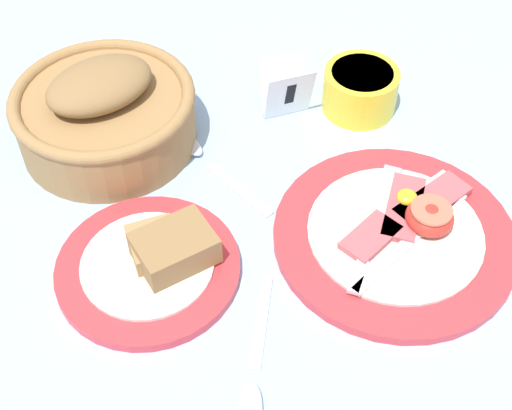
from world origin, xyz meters
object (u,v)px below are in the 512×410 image
(bread_basket, at_px, (105,112))
(number_card, at_px, (286,90))
(teaspoon_by_saucer, at_px, (251,390))
(teaspoon_near_cup, at_px, (197,152))
(sugar_cup, at_px, (360,89))
(breakfast_plate, at_px, (398,232))
(bread_plate, at_px, (154,262))

(bread_basket, relative_size, number_card, 2.95)
(teaspoon_by_saucer, relative_size, teaspoon_near_cup, 0.99)
(bread_basket, xyz_separation_m, number_card, (0.22, -0.02, -0.01))
(teaspoon_near_cup, bearing_deg, sugar_cup, -108.51)
(sugar_cup, xyz_separation_m, teaspoon_by_saucer, (-0.26, -0.33, -0.02))
(teaspoon_by_saucer, bearing_deg, breakfast_plate, 146.33)
(bread_basket, height_order, teaspoon_by_saucer, bread_basket)
(number_card, bearing_deg, teaspoon_by_saucer, -114.81)
(breakfast_plate, xyz_separation_m, bread_basket, (-0.26, 0.25, 0.04))
(bread_plate, height_order, teaspoon_near_cup, bread_plate)
(bread_basket, relative_size, teaspoon_near_cup, 1.18)
(sugar_cup, relative_size, teaspoon_by_saucer, 0.52)
(bread_plate, xyz_separation_m, sugar_cup, (0.31, 0.17, 0.02))
(breakfast_plate, height_order, bread_basket, bread_basket)
(bread_plate, height_order, number_card, number_card)
(bread_plate, relative_size, teaspoon_by_saucer, 1.06)
(bread_basket, bearing_deg, teaspoon_near_cup, -32.41)
(sugar_cup, bearing_deg, teaspoon_by_saucer, -127.47)
(bread_plate, xyz_separation_m, bread_basket, (-0.01, 0.21, 0.03))
(bread_plate, xyz_separation_m, number_card, (0.22, 0.19, 0.02))
(breakfast_plate, xyz_separation_m, teaspoon_by_saucer, (-0.21, -0.12, -0.01))
(number_card, relative_size, teaspoon_by_saucer, 0.40)
(breakfast_plate, bearing_deg, number_card, 100.54)
(teaspoon_by_saucer, distance_m, teaspoon_near_cup, 0.32)
(sugar_cup, xyz_separation_m, number_card, (-0.09, 0.02, 0.01))
(bread_plate, relative_size, sugar_cup, 2.04)
(breakfast_plate, relative_size, bread_plate, 1.36)
(bread_plate, xyz_separation_m, teaspoon_by_saucer, (0.05, -0.16, -0.01))
(sugar_cup, height_order, teaspoon_near_cup, sugar_cup)
(breakfast_plate, relative_size, teaspoon_near_cup, 1.42)
(teaspoon_by_saucer, height_order, teaspoon_near_cup, same)
(sugar_cup, distance_m, number_card, 0.09)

